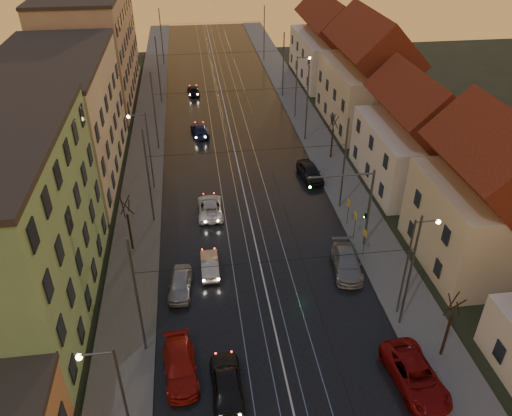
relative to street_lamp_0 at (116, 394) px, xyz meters
name	(u,v)px	position (x,y,z in m)	size (l,w,h in m)	color
road	(232,141)	(9.10, 38.00, -4.87)	(16.00, 120.00, 0.04)	black
sidewalk_left	(147,145)	(-0.90, 38.00, -4.81)	(4.00, 120.00, 0.15)	#4C4C4C
sidewalk_right	(314,135)	(19.10, 38.00, -4.81)	(4.00, 120.00, 0.15)	#4C4C4C
tram_rail_0	(214,141)	(6.90, 38.00, -4.83)	(0.06, 120.00, 0.03)	gray
tram_rail_1	(226,141)	(8.33, 38.00, -4.83)	(0.06, 120.00, 0.03)	gray
tram_rail_2	(239,140)	(9.87, 38.00, -4.83)	(0.06, 120.00, 0.03)	gray
tram_rail_3	(251,139)	(11.30, 38.00, -4.83)	(0.06, 120.00, 0.03)	gray
apartment_left_2	(60,121)	(-8.40, 32.00, 1.11)	(10.00, 20.00, 12.00)	#C1B695
apartment_left_3	(92,46)	(-8.40, 56.00, 2.11)	(10.00, 24.00, 14.00)	#92715E
house_right_1	(487,202)	(26.10, 13.00, 0.56)	(8.67, 10.20, 10.80)	beige
house_right_2	(416,139)	(26.10, 26.00, -0.24)	(9.18, 12.24, 9.20)	silver
house_right_3	(368,79)	(26.10, 41.00, 0.92)	(9.18, 14.28, 11.50)	beige
house_right_4	(329,46)	(26.10, 59.00, 0.16)	(9.18, 16.32, 10.00)	silver
catenary_pole_l_1	(137,299)	(0.50, 7.00, -0.39)	(0.16, 0.16, 9.00)	#595B60
catenary_pole_r_1	(410,274)	(17.70, 7.00, -0.39)	(0.16, 0.16, 9.00)	#595B60
catenary_pole_l_2	(149,178)	(0.50, 22.00, -0.39)	(0.16, 0.16, 9.00)	#595B60
catenary_pole_r_2	(344,165)	(17.70, 22.00, -0.39)	(0.16, 0.16, 9.00)	#595B60
catenary_pole_l_3	(155,112)	(0.50, 37.00, -0.39)	(0.16, 0.16, 9.00)	#595B60
catenary_pole_r_3	(307,104)	(17.70, 37.00, -0.39)	(0.16, 0.16, 9.00)	#595B60
catenary_pole_l_4	(158,70)	(0.50, 52.00, -0.39)	(0.16, 0.16, 9.00)	#595B60
catenary_pole_r_4	(283,65)	(17.70, 52.00, -0.39)	(0.16, 0.16, 9.00)	#595B60
catenary_pole_l_5	(161,37)	(0.50, 70.00, -0.39)	(0.16, 0.16, 9.00)	#595B60
catenary_pole_r_5	(264,34)	(17.70, 70.00, -0.39)	(0.16, 0.16, 9.00)	#595B60
street_lamp_0	(116,394)	(0.00, 0.00, 0.00)	(1.75, 0.32, 8.00)	#595B60
street_lamp_1	(412,259)	(18.21, 8.00, 0.00)	(1.75, 0.32, 8.00)	#595B60
street_lamp_2	(145,144)	(0.00, 28.00, 0.00)	(1.75, 0.32, 8.00)	#595B60
street_lamp_3	(299,81)	(18.21, 44.00, 0.00)	(1.75, 0.32, 8.00)	#595B60
traffic_light_mast	(358,200)	(17.10, 16.00, -0.29)	(5.30, 0.32, 7.20)	#595B60
bare_tree_0	(129,225)	(-1.09, 18.00, -2.40)	(1.09, 1.09, 5.11)	black
bare_tree_1	(448,328)	(19.31, 4.00, -2.40)	(1.09, 1.09, 5.11)	black
bare_tree_2	(332,138)	(19.51, 32.00, -2.40)	(1.09, 1.09, 5.11)	black
driving_car_0	(227,382)	(5.46, 3.19, -4.10)	(1.87, 4.64, 1.58)	black
driving_car_1	(210,265)	(5.10, 14.42, -4.25)	(1.34, 3.84, 1.27)	#ABACB1
driving_car_2	(210,207)	(5.61, 22.65, -4.23)	(2.19, 4.74, 1.32)	silver
driving_car_3	(200,130)	(5.38, 40.16, -4.24)	(1.82, 4.47, 1.30)	#161C42
driving_car_4	(193,90)	(5.04, 54.35, -4.23)	(1.54, 3.83, 1.31)	black
parked_left_2	(180,366)	(2.74, 4.77, -4.18)	(1.97, 4.84, 1.40)	#A51810
parked_left_3	(180,284)	(2.80, 12.41, -4.21)	(1.60, 3.98, 1.36)	#A9A8AE
parked_right_0	(415,375)	(16.70, 2.14, -4.12)	(2.54, 5.51, 1.53)	maroon
parked_right_1	(347,262)	(15.71, 13.13, -4.15)	(2.05, 5.05, 1.47)	gray
parked_right_2	(310,172)	(16.15, 27.82, -4.10)	(1.86, 4.62, 1.57)	black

